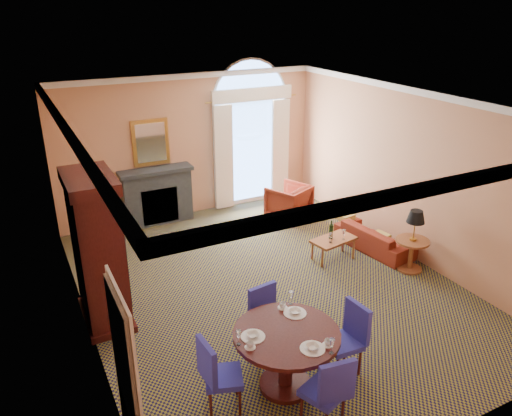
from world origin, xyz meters
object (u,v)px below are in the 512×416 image
armoire (98,253)px  dining_table (286,348)px  coffee_table (334,240)px  side_table (414,234)px  armchair (289,201)px  sofa (374,238)px

armoire → dining_table: size_ratio=1.77×
coffee_table → side_table: side_table is taller
armchair → coffee_table: coffee_table is taller
dining_table → armchair: 5.48m
armoire → sofa: (5.27, -0.05, -0.90)m
armchair → coffee_table: 2.15m
armchair → side_table: side_table is taller
dining_table → coffee_table: 3.63m
armoire → coffee_table: armoire is taller
coffee_table → armchair: bearing=73.0°
dining_table → armchair: bearing=59.1°
armoire → side_table: 5.43m
armchair → coffee_table: bearing=58.8°
dining_table → coffee_table: dining_table is taller
sofa → coffee_table: bearing=80.4°
sofa → armchair: armchair is taller
sofa → coffee_table: (-0.98, 0.03, 0.17)m
armoire → armchair: (4.55, 2.11, -0.76)m
armoire → sofa: size_ratio=1.43×
armoire → dining_table: (1.74, -2.59, -0.53)m
side_table → coffee_table: bearing=136.1°
coffee_table → side_table: 1.46m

